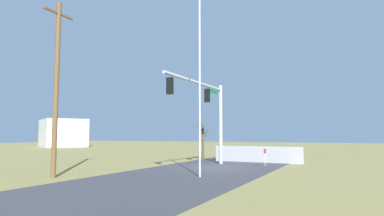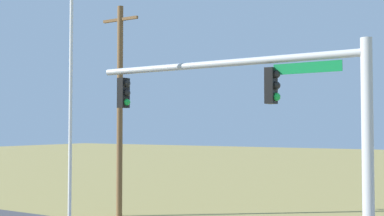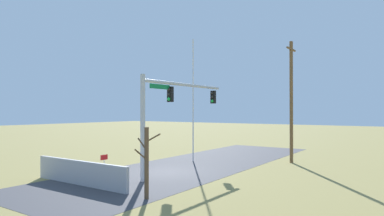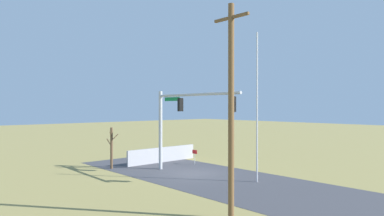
# 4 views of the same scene
# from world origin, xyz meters

# --- Properties ---
(signal_mast) EXTENTS (8.32, 0.49, 6.06)m
(signal_mast) POSITION_xyz_m (0.62, 0.75, 4.34)
(signal_mast) COLOR #B2B5BA
(signal_mast) RESTS_ON ground_plane
(flagpole) EXTENTS (0.10, 0.10, 9.67)m
(flagpole) POSITION_xyz_m (-4.82, -1.16, 4.83)
(flagpole) COLOR silver
(flagpole) RESTS_ON ground_plane
(utility_pole) EXTENTS (1.90, 0.26, 9.32)m
(utility_pole) POSITION_xyz_m (-8.43, 5.51, 4.83)
(utility_pole) COLOR brown
(utility_pole) RESTS_ON ground_plane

